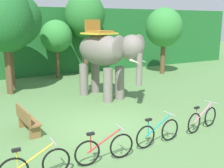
% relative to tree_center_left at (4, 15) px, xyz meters
% --- Properties ---
extents(ground_plane, '(80.00, 80.00, 0.00)m').
position_rel_tree_center_left_xyz_m(ground_plane, '(2.13, -6.66, -4.01)').
color(ground_plane, '#567F47').
extents(foliage_hedge, '(36.00, 6.00, 4.64)m').
position_rel_tree_center_left_xyz_m(foliage_hedge, '(2.13, 6.81, -1.70)').
color(foliage_hedge, '#1E6028').
rests_on(foliage_hedge, ground).
extents(tree_center_left, '(2.65, 2.65, 5.52)m').
position_rel_tree_center_left_xyz_m(tree_center_left, '(0.00, 0.00, 0.00)').
color(tree_center_left, brown).
rests_on(tree_center_left, ground).
extents(tree_left, '(2.63, 2.63, 5.31)m').
position_rel_tree_center_left_xyz_m(tree_left, '(0.05, -0.20, -0.29)').
color(tree_left, brown).
rests_on(tree_left, ground).
extents(tree_center_right, '(3.50, 3.50, 5.34)m').
position_rel_tree_center_left_xyz_m(tree_center_right, '(0.34, 0.89, -0.23)').
color(tree_center_right, brown).
rests_on(tree_center_right, ground).
extents(tree_center, '(2.04, 2.04, 3.80)m').
position_rel_tree_center_left_xyz_m(tree_center, '(3.47, 2.68, -1.27)').
color(tree_center, brown).
rests_on(tree_center, ground).
extents(tree_right, '(2.68, 2.68, 5.61)m').
position_rel_tree_center_left_xyz_m(tree_right, '(5.54, 2.77, 0.04)').
color(tree_right, brown).
rests_on(tree_right, ground).
extents(tree_far_left, '(2.57, 2.57, 4.65)m').
position_rel_tree_center_left_xyz_m(tree_far_left, '(10.61, 0.67, -0.75)').
color(tree_far_left, brown).
rests_on(tree_far_left, ground).
extents(elephant, '(2.57, 4.24, 3.78)m').
position_rel_tree_center_left_xyz_m(elephant, '(4.00, -3.26, -1.81)').
color(elephant, slate).
rests_on(elephant, ground).
extents(bike_yellow, '(1.71, 0.52, 0.92)m').
position_rel_tree_center_left_xyz_m(bike_yellow, '(-0.78, -8.89, -3.63)').
color(bike_yellow, black).
rests_on(bike_yellow, ground).
extents(bike_red, '(1.71, 0.52, 0.92)m').
position_rel_tree_center_left_xyz_m(bike_red, '(1.07, -8.86, -3.63)').
color(bike_red, black).
rests_on(bike_red, ground).
extents(bike_teal, '(1.71, 0.52, 0.92)m').
position_rel_tree_center_left_xyz_m(bike_teal, '(3.00, -8.67, -3.63)').
color(bike_teal, black).
rests_on(bike_teal, ground).
extents(bike_pink, '(1.69, 0.54, 0.92)m').
position_rel_tree_center_left_xyz_m(bike_pink, '(5.10, -8.45, -3.63)').
color(bike_pink, black).
rests_on(bike_pink, ground).
extents(wooden_bench, '(0.54, 1.53, 0.89)m').
position_rel_tree_center_left_xyz_m(wooden_bench, '(-0.33, -5.84, -3.53)').
color(wooden_bench, brown).
rests_on(wooden_bench, ground).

